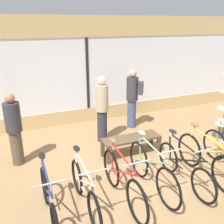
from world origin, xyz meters
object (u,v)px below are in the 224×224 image
(customer_near_rack, at_px, (133,97))
(customer_by_window, at_px, (102,108))
(bicycle_left, at_px, (84,190))
(bicycle_center_right, at_px, (184,167))
(customer_mid_floor, at_px, (14,128))
(bicycle_center, at_px, (152,170))
(bicycle_right, at_px, (206,159))
(bicycle_center_left, at_px, (122,181))
(display_bench, at_px, (131,140))
(bicycle_far_left, at_px, (49,201))

(customer_near_rack, height_order, customer_by_window, customer_near_rack)
(bicycle_left, distance_m, bicycle_center_right, 1.96)
(bicycle_left, bearing_deg, customer_mid_floor, 115.81)
(bicycle_left, height_order, bicycle_center, bicycle_center)
(bicycle_right, bearing_deg, bicycle_center_right, -177.24)
(customer_by_window, bearing_deg, customer_mid_floor, -170.60)
(customer_by_window, relative_size, customer_mid_floor, 1.07)
(bicycle_center_left, xyz_separation_m, display_bench, (0.89, 1.42, -0.03))
(bicycle_far_left, xyz_separation_m, bicycle_center_right, (2.55, -0.04, 0.00))
(bicycle_center_right, relative_size, customer_by_window, 0.98)
(customer_by_window, bearing_deg, customer_near_rack, 24.27)
(customer_by_window, bearing_deg, bicycle_center_right, -72.34)
(bicycle_left, height_order, customer_mid_floor, customer_mid_floor)
(bicycle_left, bearing_deg, bicycle_right, -1.14)
(bicycle_center_left, bearing_deg, bicycle_center_right, -0.91)
(bicycle_center_right, distance_m, display_bench, 1.49)
(bicycle_center_right, height_order, customer_by_window, customer_by_window)
(customer_near_rack, distance_m, customer_by_window, 1.27)
(display_bench, distance_m, customer_near_rack, 1.79)
(bicycle_center, bearing_deg, bicycle_right, -3.70)
(bicycle_left, height_order, bicycle_right, bicycle_right)
(bicycle_center_left, xyz_separation_m, bicycle_right, (1.86, 0.01, 0.00))
(bicycle_left, relative_size, bicycle_right, 0.93)
(bicycle_center_left, height_order, customer_near_rack, customer_near_rack)
(bicycle_center, bearing_deg, customer_by_window, 92.88)
(customer_mid_floor, bearing_deg, bicycle_center_left, -51.38)
(bicycle_center, height_order, customer_by_window, customer_by_window)
(bicycle_far_left, relative_size, customer_by_window, 0.95)
(customer_near_rack, xyz_separation_m, customer_mid_floor, (-3.31, -0.88, -0.09))
(bicycle_center_right, distance_m, customer_mid_floor, 3.61)
(display_bench, relative_size, customer_mid_floor, 0.86)
(bicycle_center_right, height_order, display_bench, bicycle_center_right)
(bicycle_center_left, relative_size, display_bench, 1.27)
(bicycle_far_left, height_order, display_bench, bicycle_far_left)
(bicycle_center_right, bearing_deg, bicycle_center_left, 179.09)
(customer_by_window, bearing_deg, display_bench, -69.46)
(bicycle_center_left, bearing_deg, bicycle_left, 175.15)
(bicycle_left, relative_size, display_bench, 1.18)
(display_bench, xyz_separation_m, customer_near_rack, (0.79, 1.50, 0.58))
(customer_mid_floor, bearing_deg, bicycle_right, -30.24)
(bicycle_right, distance_m, customer_mid_floor, 4.06)
(bicycle_far_left, height_order, customer_by_window, customer_by_window)
(bicycle_center, bearing_deg, bicycle_center_right, -9.20)
(bicycle_far_left, height_order, bicycle_right, bicycle_right)
(bicycle_center_right, relative_size, display_bench, 1.22)
(bicycle_far_left, relative_size, bicycle_right, 0.93)
(bicycle_center_right, distance_m, customer_by_window, 2.59)
(bicycle_center_left, height_order, customer_mid_floor, customer_mid_floor)
(bicycle_left, bearing_deg, customer_by_window, 62.93)
(customer_by_window, bearing_deg, bicycle_left, -117.07)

